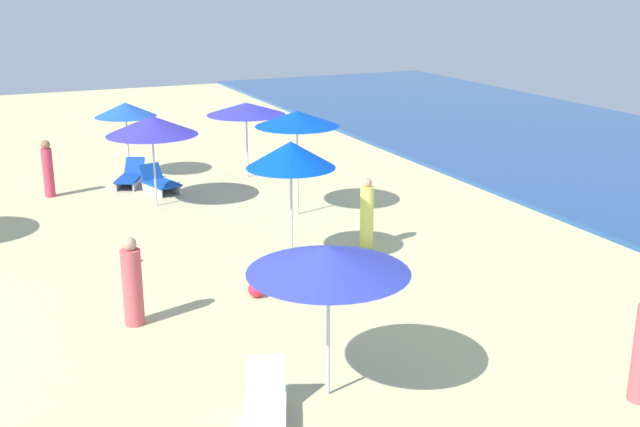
{
  "coord_description": "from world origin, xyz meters",
  "views": [
    {
      "loc": [
        13.53,
        3.61,
        5.85
      ],
      "look_at": [
        -0.89,
        10.12,
        1.07
      ],
      "focal_mm": 44.02,
      "sensor_mm": 36.0,
      "label": 1
    }
  ],
  "objects_px": {
    "umbrella_0": "(152,125)",
    "umbrella_3": "(125,110)",
    "beach_ball_1": "(256,289)",
    "umbrella_4": "(297,119)",
    "umbrella_7": "(328,260)",
    "lounge_chair_7_0": "(265,409)",
    "beachgoer_1": "(367,216)",
    "umbrella_1": "(291,155)",
    "beach_ball_2": "(319,170)",
    "lounge_chair_3_0": "(131,177)",
    "beach_ball_0": "(130,257)",
    "beachgoer_4": "(132,284)",
    "beachgoer_3": "(48,169)",
    "umbrella_6": "(246,109)",
    "lounge_chair_0_0": "(159,182)"
  },
  "relations": [
    {
      "from": "umbrella_7",
      "to": "beach_ball_2",
      "type": "bearing_deg",
      "value": 156.32
    },
    {
      "from": "lounge_chair_3_0",
      "to": "beachgoer_4",
      "type": "relative_size",
      "value": 0.98
    },
    {
      "from": "lounge_chair_3_0",
      "to": "umbrella_4",
      "type": "bearing_deg",
      "value": -28.51
    },
    {
      "from": "beach_ball_2",
      "to": "umbrella_6",
      "type": "bearing_deg",
      "value": -106.46
    },
    {
      "from": "umbrella_3",
      "to": "umbrella_6",
      "type": "distance_m",
      "value": 3.57
    },
    {
      "from": "beachgoer_3",
      "to": "lounge_chair_3_0",
      "type": "bearing_deg",
      "value": -28.58
    },
    {
      "from": "lounge_chair_0_0",
      "to": "beachgoer_1",
      "type": "xyz_separation_m",
      "value": [
        6.66,
        3.14,
        0.48
      ]
    },
    {
      "from": "umbrella_7",
      "to": "beach_ball_2",
      "type": "distance_m",
      "value": 13.43
    },
    {
      "from": "umbrella_6",
      "to": "beach_ball_0",
      "type": "xyz_separation_m",
      "value": [
        6.09,
        -4.78,
        -1.96
      ]
    },
    {
      "from": "umbrella_7",
      "to": "lounge_chair_7_0",
      "type": "relative_size",
      "value": 1.46
    },
    {
      "from": "lounge_chair_7_0",
      "to": "umbrella_7",
      "type": "bearing_deg",
      "value": 43.69
    },
    {
      "from": "beach_ball_0",
      "to": "lounge_chair_0_0",
      "type": "bearing_deg",
      "value": 160.65
    },
    {
      "from": "umbrella_6",
      "to": "beachgoer_1",
      "type": "height_order",
      "value": "umbrella_6"
    },
    {
      "from": "umbrella_6",
      "to": "beachgoer_1",
      "type": "bearing_deg",
      "value": 2.17
    },
    {
      "from": "umbrella_1",
      "to": "beach_ball_0",
      "type": "height_order",
      "value": "umbrella_1"
    },
    {
      "from": "umbrella_4",
      "to": "beach_ball_2",
      "type": "distance_m",
      "value": 4.84
    },
    {
      "from": "beachgoer_3",
      "to": "beach_ball_1",
      "type": "xyz_separation_m",
      "value": [
        9.08,
        2.79,
        -0.62
      ]
    },
    {
      "from": "lounge_chair_0_0",
      "to": "beachgoer_3",
      "type": "bearing_deg",
      "value": 149.25
    },
    {
      "from": "umbrella_0",
      "to": "umbrella_3",
      "type": "bearing_deg",
      "value": -179.4
    },
    {
      "from": "umbrella_4",
      "to": "beach_ball_2",
      "type": "height_order",
      "value": "umbrella_4"
    },
    {
      "from": "umbrella_0",
      "to": "beach_ball_1",
      "type": "height_order",
      "value": "umbrella_0"
    },
    {
      "from": "lounge_chair_3_0",
      "to": "beachgoer_1",
      "type": "distance_m",
      "value": 8.58
    },
    {
      "from": "umbrella_7",
      "to": "beachgoer_3",
      "type": "distance_m",
      "value": 13.25
    },
    {
      "from": "umbrella_1",
      "to": "beachgoer_4",
      "type": "bearing_deg",
      "value": -66.09
    },
    {
      "from": "umbrella_1",
      "to": "beach_ball_1",
      "type": "distance_m",
      "value": 2.9
    },
    {
      "from": "lounge_chair_3_0",
      "to": "beach_ball_0",
      "type": "relative_size",
      "value": 6.16
    },
    {
      "from": "umbrella_1",
      "to": "lounge_chair_3_0",
      "type": "bearing_deg",
      "value": -167.4
    },
    {
      "from": "umbrella_1",
      "to": "beachgoer_1",
      "type": "height_order",
      "value": "umbrella_1"
    },
    {
      "from": "lounge_chair_7_0",
      "to": "beachgoer_3",
      "type": "bearing_deg",
      "value": 118.23
    },
    {
      "from": "umbrella_6",
      "to": "lounge_chair_7_0",
      "type": "height_order",
      "value": "umbrella_6"
    },
    {
      "from": "umbrella_6",
      "to": "beach_ball_2",
      "type": "relative_size",
      "value": 8.16
    },
    {
      "from": "umbrella_3",
      "to": "umbrella_7",
      "type": "relative_size",
      "value": 0.99
    },
    {
      "from": "umbrella_1",
      "to": "umbrella_4",
      "type": "xyz_separation_m",
      "value": [
        -3.35,
        1.54,
        0.09
      ]
    },
    {
      "from": "umbrella_3",
      "to": "beach_ball_1",
      "type": "relative_size",
      "value": 7.18
    },
    {
      "from": "lounge_chair_7_0",
      "to": "beachgoer_1",
      "type": "xyz_separation_m",
      "value": [
        -5.96,
        4.64,
        0.49
      ]
    },
    {
      "from": "umbrella_0",
      "to": "beachgoer_1",
      "type": "bearing_deg",
      "value": 33.74
    },
    {
      "from": "umbrella_0",
      "to": "umbrella_4",
      "type": "relative_size",
      "value": 0.91
    },
    {
      "from": "umbrella_0",
      "to": "beachgoer_1",
      "type": "height_order",
      "value": "umbrella_0"
    },
    {
      "from": "lounge_chair_3_0",
      "to": "beach_ball_1",
      "type": "relative_size",
      "value": 4.97
    },
    {
      "from": "umbrella_4",
      "to": "umbrella_6",
      "type": "distance_m",
      "value": 4.26
    },
    {
      "from": "beach_ball_0",
      "to": "umbrella_7",
      "type": "bearing_deg",
      "value": 13.07
    },
    {
      "from": "lounge_chair_3_0",
      "to": "beachgoer_1",
      "type": "bearing_deg",
      "value": -38.21
    },
    {
      "from": "lounge_chair_3_0",
      "to": "lounge_chair_7_0",
      "type": "bearing_deg",
      "value": -67.85
    },
    {
      "from": "umbrella_3",
      "to": "lounge_chair_7_0",
      "type": "distance_m",
      "value": 14.77
    },
    {
      "from": "lounge_chair_3_0",
      "to": "beachgoer_4",
      "type": "xyz_separation_m",
      "value": [
        9.64,
        -1.85,
        0.49
      ]
    },
    {
      "from": "umbrella_3",
      "to": "beach_ball_1",
      "type": "height_order",
      "value": "umbrella_3"
    },
    {
      "from": "umbrella_3",
      "to": "beachgoer_4",
      "type": "relative_size",
      "value": 1.42
    },
    {
      "from": "umbrella_3",
      "to": "beach_ball_0",
      "type": "distance_m",
      "value": 7.86
    },
    {
      "from": "umbrella_3",
      "to": "umbrella_4",
      "type": "distance_m",
      "value": 6.46
    },
    {
      "from": "umbrella_4",
      "to": "umbrella_1",
      "type": "bearing_deg",
      "value": -24.65
    }
  ]
}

